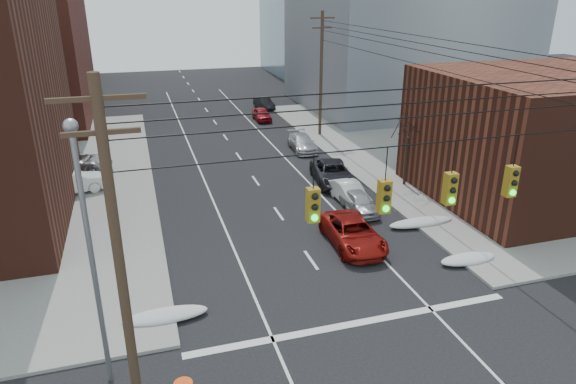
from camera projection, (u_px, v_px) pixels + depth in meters
sidewalk_ne at (538, 139)px, 46.41m from camera, size 40.00×40.00×0.15m
building_glass at (335, 1)px, 79.83m from camera, size 20.00×18.00×22.00m
building_storefront at (558, 136)px, 32.75m from camera, size 16.00×12.00×8.00m
utility_pole_left at (121, 274)px, 13.42m from camera, size 2.20×0.28×11.00m
utility_pole_far at (321, 73)px, 45.56m from camera, size 2.20×0.28×11.00m
traffic_signals at (418, 191)px, 15.19m from camera, size 17.00×0.42×2.02m
street_light at (88, 238)px, 15.91m from camera, size 0.44×0.44×9.32m
bare_tree at (407, 154)px, 34.67m from camera, size 2.09×2.20×4.93m
snow_nw at (165, 316)px, 21.11m from camera, size 3.50×1.08×0.42m
snow_ne at (468, 259)px, 25.53m from camera, size 3.00×1.08×0.42m
snow_east_far at (421, 222)px, 29.53m from camera, size 4.00×1.08×0.42m
red_pickup at (353, 233)px, 27.10m from camera, size 2.54×5.24×1.44m
parked_car_a at (359, 202)px, 31.26m from camera, size 1.52×3.69×1.25m
parked_car_b at (350, 193)px, 32.53m from camera, size 1.51×4.02×1.31m
parked_car_c at (333, 173)px, 35.85m from camera, size 3.15×5.58×1.47m
parked_car_d at (302, 143)px, 43.19m from camera, size 2.13×4.64×1.32m
parked_car_e at (262, 114)px, 53.05m from camera, size 1.55×3.77×1.28m
parked_car_f at (264, 103)px, 58.16m from camera, size 1.78×3.99×1.27m
lot_car_a at (70, 182)px, 33.66m from camera, size 4.89×2.67×1.53m
lot_car_b at (75, 162)px, 37.60m from camera, size 5.63×3.36×1.46m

